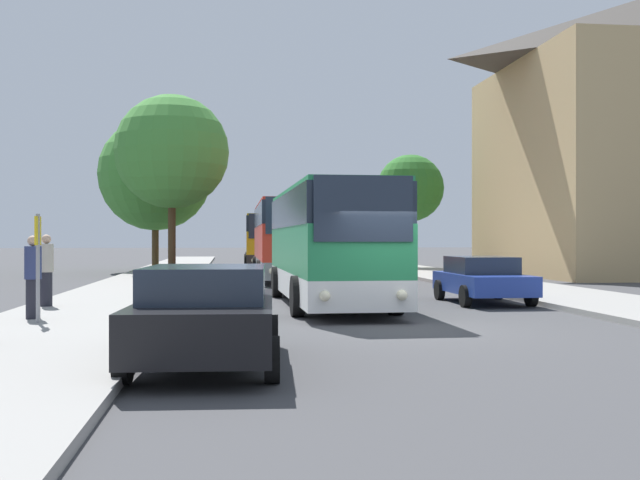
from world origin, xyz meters
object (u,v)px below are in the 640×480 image
Objects in this scene: pedestrian_walking_back at (46,270)px; tree_left_near at (172,152)px; bus_front at (328,243)px; parked_car_left_curb at (207,314)px; tree_right_near at (410,188)px; bus_stop_sign at (38,255)px; parked_car_right_near at (482,279)px; pedestrian_waiting_far at (33,276)px; parked_car_right_far at (371,259)px; bus_rear at (267,240)px; bus_middle at (284,239)px; tree_left_far at (155,175)px.

pedestrian_walking_back is 20.60m from tree_left_near.
parked_car_left_curb is at bearing -108.50° from bus_front.
tree_right_near is at bearing 21.35° from tree_left_near.
parked_car_right_near is at bearing 24.62° from bus_stop_sign.
bus_stop_sign is at bearing -92.37° from tree_left_near.
tree_right_near is (15.92, 25.36, 3.95)m from pedestrian_walking_back.
bus_front is at bearing 124.68° from pedestrian_waiting_far.
tree_right_near is at bearing -121.32° from parked_car_right_far.
pedestrian_waiting_far is 0.20× the size of tree_left_near.
tree_right_near is (15.48, 28.47, 3.97)m from pedestrian_waiting_far.
bus_front is 1.49× the size of tree_right_near.
bus_stop_sign reaches higher than pedestrian_waiting_far.
parked_car_left_curb is at bearing 52.81° from parked_car_right_near.
bus_front is 0.94× the size of bus_rear.
parked_car_right_near is 24.76m from tree_right_near.
pedestrian_waiting_far is 0.26× the size of tree_right_near.
parked_car_right_near is at bearing 89.85° from parked_car_right_far.
parked_car_right_near is 1.84× the size of bus_stop_sign.
pedestrian_waiting_far is 3.15m from pedestrian_walking_back.
bus_middle reaches higher than pedestrian_walking_back.
parked_car_right_far reaches higher than parked_car_right_near.
parked_car_right_near is 18.32m from parked_car_right_far.
tree_right_near reaches higher than bus_middle.
tree_left_far is at bearing 100.03° from parked_car_left_curb.
bus_middle is 23.92m from parked_car_left_curb.
tree_left_near is (-2.63, 28.71, 5.69)m from parked_car_left_curb.
parked_car_right_far is (7.97, 28.48, 0.04)m from parked_car_left_curb.
parked_car_right_far is at bearing -127.02° from pedestrian_walking_back.
parked_car_right_far reaches higher than parked_car_left_curb.
parked_car_right_near is 12.56m from bus_stop_sign.
parked_car_right_far is 12.02m from tree_left_near.
parked_car_right_far is at bearing -121.80° from tree_right_near.
tree_left_near is (0.99, 23.77, 4.91)m from bus_stop_sign.
tree_right_near is (8.68, 10.53, 3.15)m from bus_middle.
tree_right_near reaches higher than bus_front.
tree_left_near reaches higher than bus_stop_sign.
tree_left_far is (-7.10, 23.51, 3.92)m from bus_front.
parked_car_right_far is at bearing -90.42° from parked_car_right_near.
bus_front reaches higher than parked_car_right_near.
parked_car_right_near is at bearing 0.95° from bus_front.
bus_middle is (-0.28, 13.72, 0.13)m from bus_front.
pedestrian_waiting_far is (-6.75, -31.94, -0.74)m from bus_rear.
bus_middle reaches higher than parked_car_right_near.
tree_left_far is 1.26× the size of tree_right_near.
bus_stop_sign reaches higher than parked_car_right_far.
bus_front is at bearing 2.17° from parked_car_right_near.
bus_front reaches higher than parked_car_left_curb.
bus_rear is 8.86m from tree_left_far.
tree_left_near reaches higher than bus_front.
bus_stop_sign is 1.22× the size of pedestrian_walking_back.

